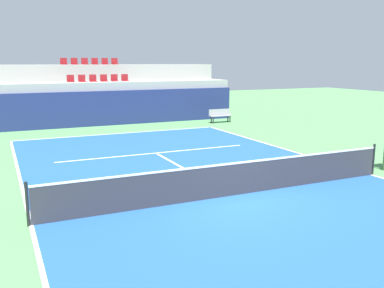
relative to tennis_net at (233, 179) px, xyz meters
name	(u,v)px	position (x,y,z in m)	size (l,w,h in m)	color
ground_plane	(232,196)	(0.00, 0.00, -0.51)	(80.00, 80.00, 0.00)	#4C8C4C
court_surface	(232,196)	(0.00, 0.00, -0.50)	(11.00, 24.00, 0.01)	#1E4C99
baseline_far	(120,133)	(0.00, 11.95, -0.50)	(11.00, 0.10, 0.00)	white
sideline_left	(31,225)	(-5.45, 0.00, -0.50)	(0.10, 24.00, 0.00)	white
sideline_right	(371,175)	(5.45, 0.00, -0.50)	(0.10, 24.00, 0.00)	white
service_line_far	(156,153)	(0.00, 6.40, -0.50)	(8.26, 0.10, 0.00)	white
centre_service_line	(187,170)	(0.00, 3.20, -0.50)	(0.10, 6.40, 0.00)	white
back_wall	(105,108)	(0.00, 15.26, 0.54)	(17.05, 0.30, 2.09)	navy
stands_tier_lower	(100,102)	(0.00, 16.61, 0.79)	(17.05, 2.40, 2.59)	#9E9E99
stands_tier_upper	(92,92)	(0.00, 19.01, 1.30)	(17.05, 2.40, 3.63)	#9E9E99
seating_row_lower	(99,80)	(0.00, 16.70, 2.20)	(3.85, 0.44, 0.44)	maroon
seating_row_upper	(90,63)	(0.00, 19.10, 3.24)	(3.85, 0.44, 0.44)	maroon
tennis_net	(233,179)	(0.00, 0.00, 0.00)	(11.08, 0.08, 1.07)	black
player_bench	(220,115)	(6.93, 13.47, 0.00)	(1.50, 0.40, 0.85)	#99999E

